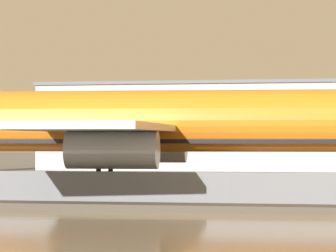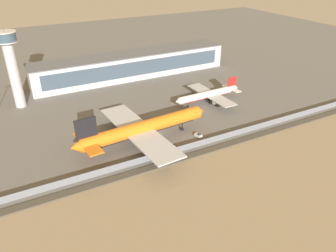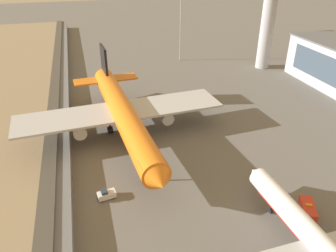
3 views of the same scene
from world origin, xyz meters
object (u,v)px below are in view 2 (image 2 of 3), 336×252
Objects in this scene: cargo_jet_orange at (142,129)px; ops_van at (186,100)px; baggage_tug at (198,135)px; passenger_jet_white_red at (209,94)px; control_tower at (11,63)px.

ops_van is at bearing 36.33° from cargo_jet_orange.
cargo_jet_orange is at bearing 163.26° from baggage_tug.
passenger_jet_white_red is 35.66m from baggage_tug.
control_tower is at bearing 155.24° from passenger_jet_white_red.
control_tower is (-37.55, 58.34, 15.05)m from cargo_jet_orange.
passenger_jet_white_red is at bearing 24.61° from cargo_jet_orange.
cargo_jet_orange is 10.19× the size of ops_van.
cargo_jet_orange is 1.54× the size of passenger_jet_white_red.
passenger_jet_white_red is at bearing 49.18° from baggage_tug.
control_tower is at bearing 122.77° from cargo_jet_orange.
passenger_jet_white_red is 0.98× the size of control_tower.
cargo_jet_orange reaches higher than passenger_jet_white_red.
cargo_jet_orange is 49.13m from passenger_jet_white_red.
ops_van is (13.38, 32.02, 0.47)m from baggage_tug.
cargo_jet_orange reaches higher than ops_van.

